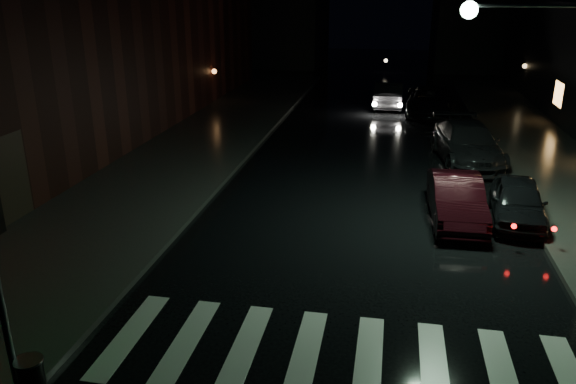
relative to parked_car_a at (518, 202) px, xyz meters
The scene contains 13 objects.
ground 11.17m from the parked_car_a, 132.97° to the right, with size 120.00×120.00×0.00m, color black.
sidewalk_left 13.90m from the parked_car_a, 155.13° to the left, with size 6.00×44.00×0.15m, color #282826.
sidewalk_right 6.34m from the parked_car_a, 67.66° to the left, with size 4.00×44.00×0.15m, color #282826.
building_left 21.30m from the parked_car_a, 158.20° to the left, with size 10.00×36.00×7.00m, color black.
building_far_left 40.97m from the parked_car_a, 115.54° to the left, with size 14.00×10.00×8.00m, color black.
building_far_right 37.50m from the parked_car_a, 80.14° to the left, with size 14.00×10.00×7.00m, color black.
crosswalk 8.96m from the parked_car_a, 120.99° to the right, with size 9.00×3.00×0.01m, color beige.
signal_pole_corner 13.72m from the parked_car_a, 135.37° to the right, with size 0.68×0.61×4.20m.
parked_car_a is the anchor object (origin of this frame).
parked_car_b 1.82m from the parked_car_a, behind, with size 1.43×4.11×1.35m, color black.
parked_car_c 6.20m from the parked_car_a, 97.46° to the left, with size 2.19×5.40×1.57m, color black.
parked_car_d 15.35m from the parked_car_a, 96.73° to the left, with size 2.53×5.48×1.52m, color black.
oncoming_car 17.51m from the parked_car_a, 103.54° to the left, with size 1.60×4.58×1.51m, color black.
Camera 1 is at (3.73, -8.44, 6.58)m, focal length 35.00 mm.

